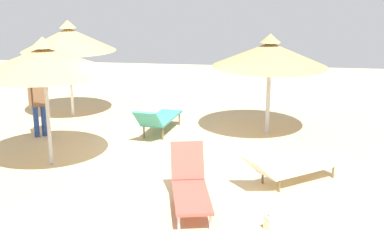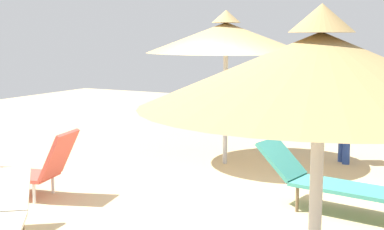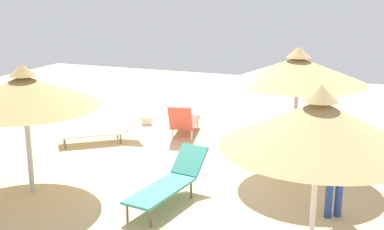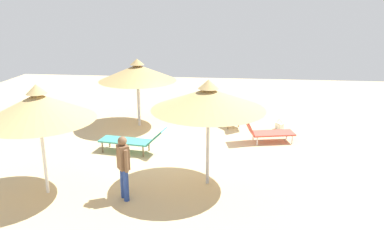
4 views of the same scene
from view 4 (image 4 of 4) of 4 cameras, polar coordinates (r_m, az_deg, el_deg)
The scene contains 9 objects.
ground at distance 12.16m, azimuth -0.75°, elevation -5.48°, with size 24.00×24.00×0.10m, color tan.
parasol_umbrella_near_left at distance 9.30m, azimuth 2.43°, elevation 2.40°, with size 2.80×2.80×2.71m.
parasol_umbrella_center at distance 14.21m, azimuth -8.07°, elevation 6.24°, with size 2.83×2.83×2.52m.
parasol_umbrella_edge at distance 9.50m, azimuth -21.79°, elevation 1.14°, with size 2.59×2.59×2.70m.
lounge_chair_back at distance 14.54m, azimuth 5.13°, elevation -0.26°, with size 1.76×2.00×0.71m.
lounge_chair_far_right at distance 12.91m, azimuth 10.71°, elevation -2.27°, with size 1.82×0.96×0.97m.
lounge_chair_front at distance 11.96m, azimuth -8.55°, elevation -3.64°, with size 2.16×0.88×0.85m.
person_standing_near_right at distance 9.08m, azimuth -10.09°, elevation -7.18°, with size 0.35×0.40×1.57m.
handbag at distance 14.41m, azimuth 12.80°, elevation -1.59°, with size 0.30×0.33×0.38m.
Camera 4 is at (1.40, -11.19, 4.49)m, focal length 36.07 mm.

